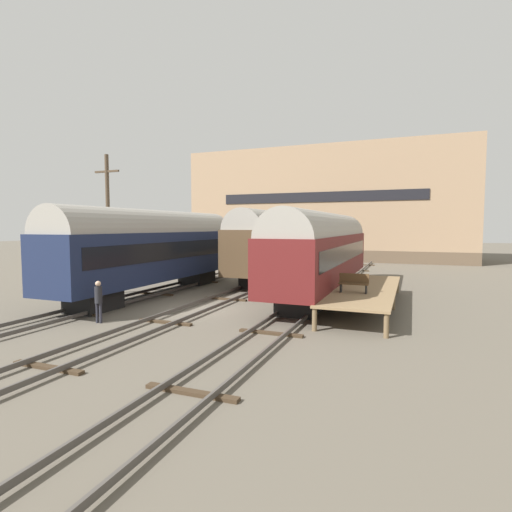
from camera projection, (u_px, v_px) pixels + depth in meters
name	position (u px, v px, depth m)	size (l,w,h in m)	color
ground_plane	(199.00, 310.00, 20.14)	(200.00, 200.00, 0.00)	#60594C
track_left	(122.00, 301.00, 21.91)	(2.60, 60.00, 0.26)	#4C4742
track_middle	(199.00, 307.00, 20.13)	(2.60, 60.00, 0.26)	#4C4742
track_right	(292.00, 315.00, 18.34)	(2.60, 60.00, 0.26)	#4C4742
train_car_maroon	(323.00, 248.00, 24.27)	(2.95, 16.85, 5.07)	black
train_car_navy	(155.00, 246.00, 24.59)	(2.91, 15.82, 5.22)	black
train_car_brown	(282.00, 240.00, 32.59)	(2.98, 17.31, 5.39)	black
station_platform	(365.00, 290.00, 20.63)	(3.06, 11.34, 1.03)	#8C704C
bench	(354.00, 282.00, 19.18)	(1.40, 0.40, 0.91)	brown
person_worker	(98.00, 298.00, 17.33)	(0.32, 0.32, 1.85)	#282833
utility_pole	(108.00, 222.00, 24.76)	(1.80, 0.24, 8.63)	#473828
warehouse_building	(328.00, 205.00, 53.43)	(35.24, 11.50, 14.12)	brown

